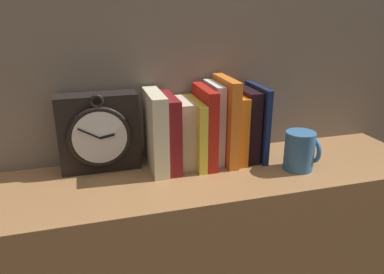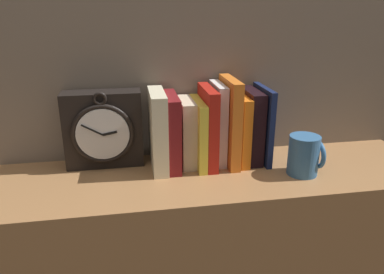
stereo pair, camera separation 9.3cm
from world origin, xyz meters
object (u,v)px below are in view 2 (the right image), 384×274
Objects in this scene: book_slot8_black at (251,126)px; book_slot9_navy at (262,124)px; book_slot3_yellow at (198,133)px; book_slot7_orange at (240,129)px; book_slot0_cream at (158,130)px; mug at (305,155)px; clock at (103,130)px; book_slot1_maroon at (172,131)px; book_slot5_white at (218,123)px; book_slot2_cream at (186,132)px; book_slot6_orange at (230,122)px; book_slot4_red at (208,127)px.

book_slot9_navy is (0.03, -0.01, 0.00)m from book_slot8_black.
book_slot7_orange is at bearing 2.49° from book_slot3_yellow.
book_slot8_black is at bearing 2.18° from book_slot0_cream.
book_slot7_orange is at bearing 140.95° from mug.
book_slot3_yellow is (0.25, -0.04, -0.01)m from clock.
book_slot0_cream is 1.05× the size of book_slot1_maroon.
book_slot2_cream is at bearing -179.38° from book_slot5_white.
book_slot3_yellow is (0.03, -0.01, 0.00)m from book_slot2_cream.
book_slot0_cream is 0.20m from book_slot6_orange.
book_slot0_cream is at bearing -174.78° from book_slot5_white.
book_slot6_orange reaches higher than book_slot5_white.
book_slot9_navy is at bearing -5.17° from book_slot5_white.
clock is 1.00× the size of book_slot4_red.
book_slot4_red is at bearing 0.04° from book_slot3_yellow.
clock reaches higher than book_slot2_cream.
book_slot7_orange reaches higher than book_slot3_yellow.
book_slot0_cream is at bearing -177.42° from book_slot1_maroon.
book_slot0_cream is at bearing -178.62° from book_slot7_orange.
book_slot0_cream is at bearing 163.42° from mug.
book_slot7_orange is (0.15, -0.01, 0.00)m from book_slot2_cream.
book_slot9_navy reaches higher than book_slot2_cream.
book_slot5_white is at bearing 14.44° from book_slot3_yellow.
mug is (0.11, -0.12, -0.05)m from book_slot8_black.
clock is 1.18× the size of book_slot3_yellow.
book_slot7_orange is at bearing -9.25° from book_slot5_white.
book_slot6_orange is at bearing 0.26° from book_slot0_cream.
book_slot2_cream is at bearing 17.42° from book_slot1_maroon.
book_slot5_white is at bearing 174.83° from book_slot9_navy.
book_slot5_white is at bearing 153.77° from book_slot6_orange.
book_slot3_yellow reaches higher than mug.
book_slot1_maroon reaches higher than mug.
clock is 0.97× the size of book_slot5_white.
mug is at bearing -16.58° from book_slot0_cream.
book_slot7_orange is (0.12, 0.01, 0.00)m from book_slot3_yellow.
book_slot8_black is (0.22, 0.01, 0.00)m from book_slot1_maroon.
book_slot0_cream reaches higher than book_slot7_orange.
mug is at bearing -22.96° from book_slot3_yellow.
book_slot7_orange is (0.19, 0.00, -0.00)m from book_slot1_maroon.
book_slot5_white is at bearing 176.72° from book_slot8_black.
mug is at bearing -39.05° from book_slot7_orange.
book_slot5_white is 0.03m from book_slot6_orange.
book_slot8_black is 1.92× the size of mug.
book_slot3_yellow is 0.15m from book_slot8_black.
book_slot2_cream is at bearing 10.53° from book_slot0_cream.
book_slot0_cream is 2.00× the size of mug.
book_slot1_maroon is at bearing -11.41° from clock.
book_slot6_orange reaches higher than book_slot0_cream.
book_slot0_cream is at bearing -14.82° from clock.
book_slot3_yellow is 0.18m from book_slot9_navy.
book_slot1_maroon is at bearing 179.73° from book_slot6_orange.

